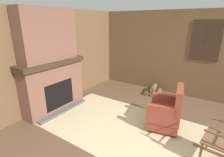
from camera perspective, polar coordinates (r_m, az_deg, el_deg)
The scene contains 11 objects.
ground_plane at distance 3.40m, azimuth 11.23°, elevation -20.61°, with size 14.00×14.00×0.00m, color brown.
wood_panel_wall_left at distance 4.50m, azimuth -21.30°, elevation 5.42°, with size 0.06×5.95×2.41m.
wood_panel_wall_back at distance 5.35m, azimuth 23.71°, elevation 7.15°, with size 5.95×0.09×2.41m.
fireplace_hearth at distance 4.45m, azimuth -18.52°, elevation -2.28°, with size 0.64×1.64×1.25m.
chimney_breast at distance 4.21m, azimuth -20.30°, elevation 13.22°, with size 0.38×1.35×1.15m.
area_rug at distance 3.75m, azimuth 5.32°, elevation -15.98°, with size 3.64×1.96×0.01m.
armchair at distance 3.76m, azimuth 17.27°, elevation -10.64°, with size 0.74×0.78×0.92m.
rocking_chair at distance 3.19m, azimuth 32.52°, elevation -17.39°, with size 0.85×0.57×1.14m.
firewood_stack at distance 5.43m, azimuth 13.33°, elevation -3.88°, with size 0.52×0.51×0.28m.
oil_lamp_vase at distance 4.18m, azimuth -22.44°, elevation 6.36°, with size 0.11×0.11×0.29m.
storage_case at distance 4.71m, azimuth -13.66°, elevation 8.12°, with size 0.14×0.25×0.15m.
Camera 1 is at (0.93, -2.49, 2.12)m, focal length 28.00 mm.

